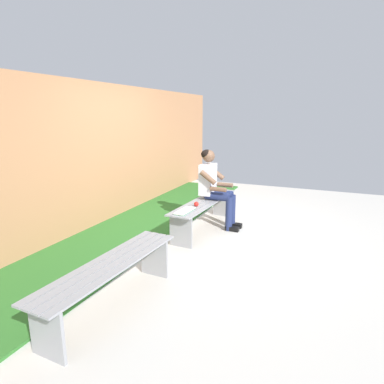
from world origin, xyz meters
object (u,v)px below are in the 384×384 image
Objects in this scene: apple at (197,204)px; person_seated at (215,185)px; bench_near at (205,208)px; bench_far at (111,274)px; book_open at (185,211)px.

person_seated is at bearing 169.71° from apple.
person_seated is at bearing 151.98° from bench_near.
person_seated reaches higher than apple.
bench_far is 1.38× the size of person_seated.
bench_near is 0.38m from apple.
person_seated is 0.90m from book_open.
person_seated is (-0.19, 0.10, 0.35)m from bench_near.
apple reaches higher than bench_far.
bench_near is at bearing 180.00° from bench_far.
apple is at bearing 0.76° from bench_near.
bench_near is 0.41m from person_seated.
apple is 0.32m from book_open.
bench_near is 1.07× the size of bench_far.
book_open is at bearing -9.69° from person_seated.
book_open is (0.86, -0.15, -0.22)m from person_seated.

